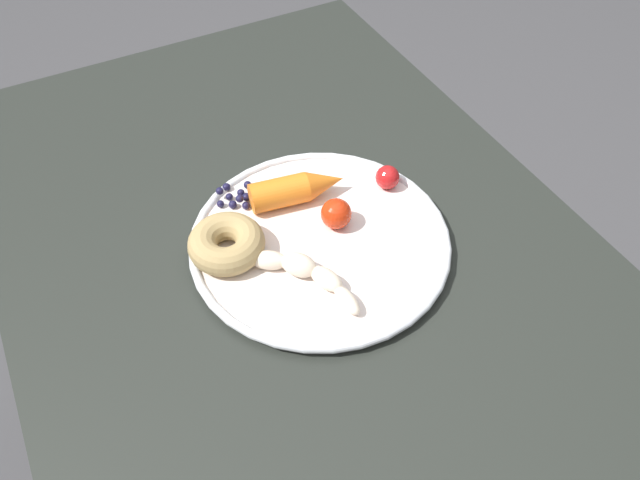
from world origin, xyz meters
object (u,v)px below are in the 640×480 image
object	(u,v)px
banana	(296,271)
tomato_mid	(336,214)
tomato_near	(387,177)
plate	(320,241)
blueberry_pile	(236,196)
dining_table	(287,272)
donut	(226,244)
carrot_orange	(298,189)

from	to	relation	value
banana	tomato_mid	world-z (taller)	tomato_mid
tomato_mid	tomato_near	bearing A→B (deg)	107.73
plate	blueberry_pile	bearing A→B (deg)	-150.29
dining_table	tomato_near	xyz separation A→B (m)	(0.01, 0.16, 0.13)
donut	tomato_mid	xyz separation A→B (m)	(0.02, 0.15, 0.00)
carrot_orange	blueberry_pile	size ratio (longest dim) A/B	2.34
carrot_orange	plate	bearing A→B (deg)	-5.74
blueberry_pile	plate	bearing A→B (deg)	29.71
donut	blueberry_pile	bearing A→B (deg)	151.35
tomato_mid	banana	bearing A→B (deg)	-57.09
dining_table	plate	world-z (taller)	plate
carrot_orange	tomato_near	xyz separation A→B (m)	(0.03, 0.12, -0.00)
tomato_mid	dining_table	bearing A→B (deg)	-123.31
dining_table	tomato_mid	size ratio (longest dim) A/B	24.73
dining_table	donut	xyz separation A→B (m)	(0.02, -0.09, 0.13)
banana	tomato_near	xyz separation A→B (m)	(-0.09, 0.19, 0.00)
tomato_near	tomato_mid	xyz separation A→B (m)	(0.03, -0.10, 0.00)
dining_table	banana	xyz separation A→B (m)	(0.10, -0.03, 0.12)
banana	carrot_orange	bearing A→B (deg)	152.64
tomato_mid	plate	bearing A→B (deg)	-64.87
tomato_near	tomato_mid	size ratio (longest dim) A/B	0.82
dining_table	tomato_near	size ratio (longest dim) A/B	30.17
banana	tomato_near	bearing A→B (deg)	115.30
blueberry_pile	tomato_mid	world-z (taller)	tomato_mid
carrot_orange	donut	world-z (taller)	carrot_orange
tomato_near	donut	bearing A→B (deg)	-87.30
carrot_orange	tomato_mid	distance (m)	0.07
tomato_near	banana	bearing A→B (deg)	-64.70
tomato_mid	blueberry_pile	bearing A→B (deg)	-136.35
blueberry_pile	tomato_mid	size ratio (longest dim) A/B	1.42
carrot_orange	blueberry_pile	distance (m)	0.09
donut	blueberry_pile	xyz separation A→B (m)	(-0.09, 0.05, -0.01)
dining_table	tomato_near	world-z (taller)	tomato_near
blueberry_pile	tomato_near	distance (m)	0.21
banana	tomato_mid	xyz separation A→B (m)	(-0.06, 0.09, 0.01)
carrot_orange	donut	size ratio (longest dim) A/B	1.39
carrot_orange	tomato_mid	xyz separation A→B (m)	(0.07, 0.02, -0.00)
dining_table	tomato_mid	world-z (taller)	tomato_mid
banana	donut	bearing A→B (deg)	-141.67
carrot_orange	blueberry_pile	xyz separation A→B (m)	(-0.04, -0.08, -0.01)
banana	tomato_mid	distance (m)	0.10
blueberry_pile	tomato_near	bearing A→B (deg)	69.73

